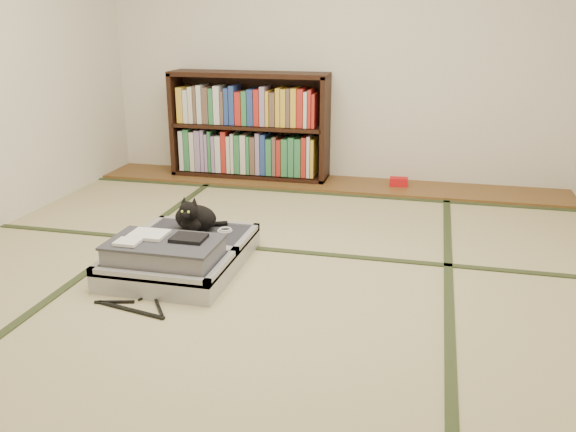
# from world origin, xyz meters

# --- Properties ---
(floor) EXTENTS (4.50, 4.50, 0.00)m
(floor) POSITION_xyz_m (0.00, 0.00, 0.00)
(floor) COLOR tan
(floor) RESTS_ON ground
(wood_strip) EXTENTS (4.00, 0.50, 0.02)m
(wood_strip) POSITION_xyz_m (0.00, 2.00, 0.01)
(wood_strip) COLOR brown
(wood_strip) RESTS_ON ground
(red_item) EXTENTS (0.15, 0.10, 0.07)m
(red_item) POSITION_xyz_m (0.61, 2.03, 0.06)
(red_item) COLOR red
(red_item) RESTS_ON wood_strip
(room_shell) EXTENTS (4.50, 4.50, 4.50)m
(room_shell) POSITION_xyz_m (0.00, 0.00, 1.46)
(room_shell) COLOR white
(room_shell) RESTS_ON ground
(tatami_borders) EXTENTS (4.00, 4.50, 0.01)m
(tatami_borders) POSITION_xyz_m (0.00, 0.49, 0.00)
(tatami_borders) COLOR #2D381E
(tatami_borders) RESTS_ON ground
(bookcase) EXTENTS (1.39, 0.32, 0.92)m
(bookcase) POSITION_xyz_m (-0.71, 2.07, 0.45)
(bookcase) COLOR black
(bookcase) RESTS_ON wood_strip
(suitcase) EXTENTS (0.68, 0.90, 0.27)m
(suitcase) POSITION_xyz_m (-0.50, -0.02, 0.09)
(suitcase) COLOR #A0A0A5
(suitcase) RESTS_ON floor
(cat) EXTENTS (0.30, 0.30, 0.24)m
(cat) POSITION_xyz_m (-0.52, 0.28, 0.22)
(cat) COLOR black
(cat) RESTS_ON suitcase
(cable_coil) EXTENTS (0.09, 0.09, 0.02)m
(cable_coil) POSITION_xyz_m (-0.34, 0.32, 0.14)
(cable_coil) COLOR white
(cable_coil) RESTS_ON suitcase
(hanger) EXTENTS (0.42, 0.23, 0.01)m
(hanger) POSITION_xyz_m (-0.53, -0.52, 0.01)
(hanger) COLOR black
(hanger) RESTS_ON floor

